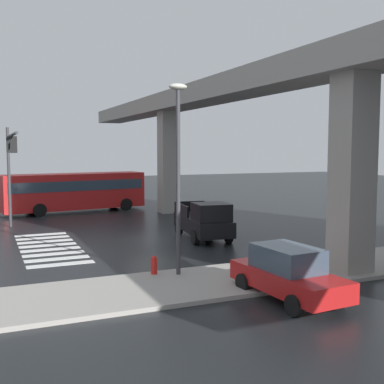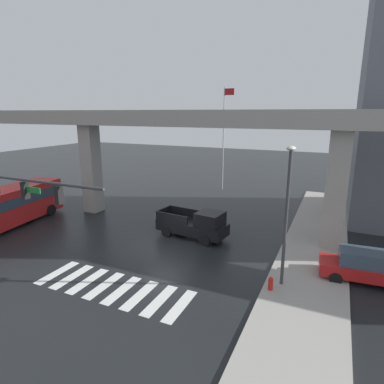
{
  "view_description": "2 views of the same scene",
  "coord_description": "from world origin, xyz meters",
  "px_view_note": "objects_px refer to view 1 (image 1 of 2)",
  "views": [
    {
      "loc": [
        24.28,
        -8.24,
        4.84
      ],
      "look_at": [
        0.61,
        2.07,
        2.54
      ],
      "focal_mm": 44.88,
      "sensor_mm": 36.0,
      "label": 1
    },
    {
      "loc": [
        9.82,
        -17.12,
        8.74
      ],
      "look_at": [
        1.48,
        1.15,
        3.74
      ],
      "focal_mm": 30.01,
      "sensor_mm": 36.0,
      "label": 2
    }
  ],
  "objects_px": {
    "sedan_red": "(288,273)",
    "traffic_signal_mast": "(10,154)",
    "flagpole": "(376,126)",
    "fire_hydrant": "(154,267)",
    "pickup_truck": "(204,221)",
    "street_lamp_near_corner": "(178,157)",
    "city_bus": "(74,190)"
  },
  "relations": [
    {
      "from": "city_bus",
      "to": "fire_hydrant",
      "type": "height_order",
      "value": "city_bus"
    },
    {
      "from": "street_lamp_near_corner",
      "to": "flagpole",
      "type": "relative_size",
      "value": 0.63
    },
    {
      "from": "street_lamp_near_corner",
      "to": "sedan_red",
      "type": "bearing_deg",
      "value": 31.41
    },
    {
      "from": "flagpole",
      "to": "fire_hydrant",
      "type": "bearing_deg",
      "value": -64.74
    },
    {
      "from": "pickup_truck",
      "to": "city_bus",
      "type": "distance_m",
      "value": 14.94
    },
    {
      "from": "sedan_red",
      "to": "street_lamp_near_corner",
      "type": "height_order",
      "value": "street_lamp_near_corner"
    },
    {
      "from": "traffic_signal_mast",
      "to": "street_lamp_near_corner",
      "type": "xyz_separation_m",
      "value": [
        12.72,
        5.16,
        0.0
      ]
    },
    {
      "from": "fire_hydrant",
      "to": "pickup_truck",
      "type": "bearing_deg",
      "value": 141.41
    },
    {
      "from": "pickup_truck",
      "to": "sedan_red",
      "type": "distance_m",
      "value": 10.66
    },
    {
      "from": "street_lamp_near_corner",
      "to": "fire_hydrant",
      "type": "relative_size",
      "value": 8.52
    },
    {
      "from": "city_bus",
      "to": "traffic_signal_mast",
      "type": "relative_size",
      "value": 1.27
    },
    {
      "from": "pickup_truck",
      "to": "flagpole",
      "type": "distance_m",
      "value": 16.27
    },
    {
      "from": "city_bus",
      "to": "sedan_red",
      "type": "height_order",
      "value": "city_bus"
    },
    {
      "from": "pickup_truck",
      "to": "traffic_signal_mast",
      "type": "bearing_deg",
      "value": -122.65
    },
    {
      "from": "sedan_red",
      "to": "traffic_signal_mast",
      "type": "bearing_deg",
      "value": -155.63
    },
    {
      "from": "traffic_signal_mast",
      "to": "fire_hydrant",
      "type": "height_order",
      "value": "traffic_signal_mast"
    },
    {
      "from": "city_bus",
      "to": "street_lamp_near_corner",
      "type": "distance_m",
      "value": 21.16
    },
    {
      "from": "pickup_truck",
      "to": "flagpole",
      "type": "bearing_deg",
      "value": 101.81
    },
    {
      "from": "city_bus",
      "to": "street_lamp_near_corner",
      "type": "bearing_deg",
      "value": 0.58
    },
    {
      "from": "pickup_truck",
      "to": "fire_hydrant",
      "type": "distance_m",
      "value": 8.09
    },
    {
      "from": "street_lamp_near_corner",
      "to": "flagpole",
      "type": "xyz_separation_m",
      "value": [
        -9.84,
        19.18,
        1.97
      ]
    },
    {
      "from": "pickup_truck",
      "to": "city_bus",
      "type": "relative_size",
      "value": 0.48
    },
    {
      "from": "street_lamp_near_corner",
      "to": "flagpole",
      "type": "bearing_deg",
      "value": 117.16
    },
    {
      "from": "pickup_truck",
      "to": "street_lamp_near_corner",
      "type": "distance_m",
      "value": 8.69
    },
    {
      "from": "pickup_truck",
      "to": "street_lamp_near_corner",
      "type": "bearing_deg",
      "value": -32.09
    },
    {
      "from": "city_bus",
      "to": "pickup_truck",
      "type": "bearing_deg",
      "value": 17.22
    },
    {
      "from": "sedan_red",
      "to": "street_lamp_near_corner",
      "type": "bearing_deg",
      "value": -148.59
    },
    {
      "from": "city_bus",
      "to": "sedan_red",
      "type": "distance_m",
      "value": 24.88
    },
    {
      "from": "street_lamp_near_corner",
      "to": "city_bus",
      "type": "bearing_deg",
      "value": -179.42
    },
    {
      "from": "traffic_signal_mast",
      "to": "street_lamp_near_corner",
      "type": "bearing_deg",
      "value": 22.1
    },
    {
      "from": "city_bus",
      "to": "flagpole",
      "type": "bearing_deg",
      "value": 60.16
    },
    {
      "from": "sedan_red",
      "to": "fire_hydrant",
      "type": "bearing_deg",
      "value": -143.12
    }
  ]
}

